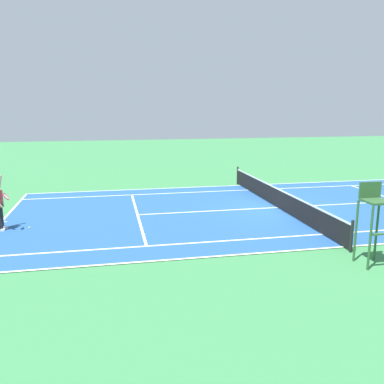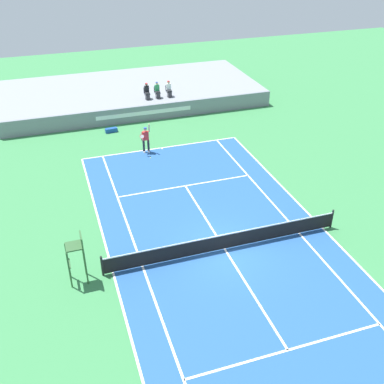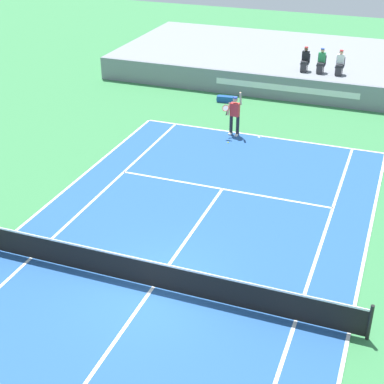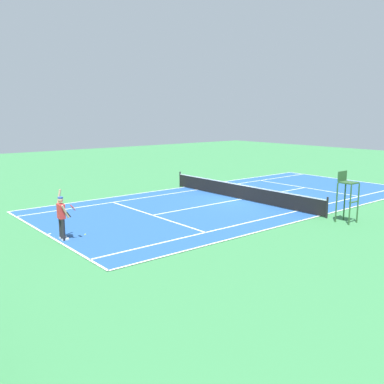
% 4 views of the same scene
% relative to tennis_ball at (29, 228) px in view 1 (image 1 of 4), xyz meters
% --- Properties ---
extents(ground_plane, '(80.00, 80.00, 0.00)m').
position_rel_tennis_ball_xyz_m(ground_plane, '(1.10, -10.62, -0.03)').
color(ground_plane, '#387F47').
extents(court, '(11.08, 23.88, 0.03)m').
position_rel_tennis_ball_xyz_m(court, '(1.10, -10.62, -0.02)').
color(court, '#235193').
rests_on(court, ground).
extents(net, '(11.98, 0.10, 1.07)m').
position_rel_tennis_ball_xyz_m(net, '(1.10, -10.62, 0.49)').
color(net, black).
rests_on(net, ground).
extents(tennis_ball, '(0.07, 0.07, 0.07)m').
position_rel_tennis_ball_xyz_m(tennis_ball, '(0.00, 0.00, 0.00)').
color(tennis_ball, '#D1E533').
rests_on(tennis_ball, ground).
extents(umpire_chair, '(0.77, 0.77, 2.44)m').
position_rel_tennis_ball_xyz_m(umpire_chair, '(-5.83, -10.62, 1.52)').
color(umpire_chair, '#2D562D').
rests_on(umpire_chair, ground).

